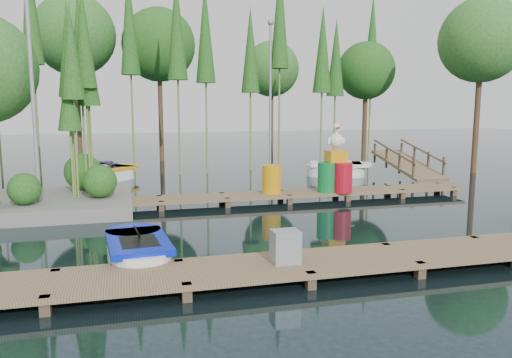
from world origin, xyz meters
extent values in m
plane|color=#1B2D32|center=(0.00, 0.00, 0.00)|extent=(90.00, 90.00, 0.00)
cube|color=brown|center=(0.00, -4.50, 0.25)|extent=(18.00, 1.50, 0.10)
cube|color=#4D3A2A|center=(-4.30, -5.13, 0.05)|extent=(0.16, 0.16, 0.50)
cube|color=#4D3A2A|center=(-4.30, -3.87, 0.05)|extent=(0.16, 0.16, 0.50)
cube|color=#4D3A2A|center=(-2.15, -5.13, 0.05)|extent=(0.16, 0.16, 0.50)
cube|color=#4D3A2A|center=(-2.15, -3.87, 0.05)|extent=(0.16, 0.16, 0.50)
cube|color=#4D3A2A|center=(0.00, -5.13, 0.05)|extent=(0.16, 0.16, 0.50)
cube|color=#4D3A2A|center=(0.00, -3.87, 0.05)|extent=(0.16, 0.16, 0.50)
cube|color=#4D3A2A|center=(2.15, -5.13, 0.05)|extent=(0.16, 0.16, 0.50)
cube|color=#4D3A2A|center=(2.15, -3.87, 0.05)|extent=(0.16, 0.16, 0.50)
cube|color=#4D3A2A|center=(4.30, -3.87, 0.05)|extent=(0.16, 0.16, 0.50)
cube|color=brown|center=(1.00, 2.50, 0.25)|extent=(15.00, 1.20, 0.10)
cube|color=#4D3A2A|center=(-6.10, 2.02, 0.05)|extent=(0.16, 0.16, 0.50)
cube|color=#4D3A2A|center=(-6.10, 2.98, 0.05)|extent=(0.16, 0.16, 0.50)
cube|color=#4D3A2A|center=(-4.07, 2.02, 0.05)|extent=(0.16, 0.16, 0.50)
cube|color=#4D3A2A|center=(-4.07, 2.98, 0.05)|extent=(0.16, 0.16, 0.50)
cube|color=#4D3A2A|center=(-2.04, 2.02, 0.05)|extent=(0.16, 0.16, 0.50)
cube|color=#4D3A2A|center=(-2.04, 2.98, 0.05)|extent=(0.16, 0.16, 0.50)
cube|color=#4D3A2A|center=(-0.01, 2.02, 0.05)|extent=(0.16, 0.16, 0.50)
cube|color=#4D3A2A|center=(-0.01, 2.98, 0.05)|extent=(0.16, 0.16, 0.50)
cube|color=#4D3A2A|center=(2.01, 2.02, 0.05)|extent=(0.16, 0.16, 0.50)
cube|color=#4D3A2A|center=(2.01, 2.98, 0.05)|extent=(0.16, 0.16, 0.50)
cube|color=#4D3A2A|center=(4.04, 2.02, 0.05)|extent=(0.16, 0.16, 0.50)
cube|color=#4D3A2A|center=(4.04, 2.98, 0.05)|extent=(0.16, 0.16, 0.50)
cube|color=#4D3A2A|center=(6.07, 2.02, 0.05)|extent=(0.16, 0.16, 0.50)
cube|color=#4D3A2A|center=(6.07, 2.98, 0.05)|extent=(0.16, 0.16, 0.50)
cube|color=#4D3A2A|center=(8.10, 2.02, 0.05)|extent=(0.16, 0.16, 0.50)
cube|color=#4D3A2A|center=(8.10, 2.98, 0.05)|extent=(0.16, 0.16, 0.50)
cube|color=slate|center=(-6.00, 3.00, 0.18)|extent=(6.20, 4.20, 0.42)
sphere|color=#275F1E|center=(-5.80, 2.00, 0.84)|extent=(0.90, 0.90, 0.90)
sphere|color=#275F1E|center=(-4.40, 4.20, 0.99)|extent=(1.20, 1.20, 1.20)
sphere|color=#275F1E|center=(-3.80, 2.60, 0.89)|extent=(1.00, 1.00, 1.00)
cylinder|color=olive|center=(-4.25, 3.56, 2.97)|extent=(0.07, 0.07, 5.93)
cone|color=#275F1E|center=(-4.25, 3.56, 5.04)|extent=(0.70, 0.70, 2.97)
cylinder|color=olive|center=(-4.57, 3.40, 2.83)|extent=(0.07, 0.07, 5.66)
cone|color=#275F1E|center=(-4.57, 3.40, 4.81)|extent=(0.70, 0.70, 2.83)
cylinder|color=olive|center=(-4.07, 3.59, 2.61)|extent=(0.07, 0.07, 5.22)
cone|color=#275F1E|center=(-4.07, 3.59, 4.44)|extent=(0.70, 0.70, 2.61)
cylinder|color=olive|center=(-4.44, 2.78, 2.76)|extent=(0.07, 0.07, 5.53)
cone|color=#275F1E|center=(-4.44, 2.78, 4.70)|extent=(0.70, 0.70, 2.76)
cylinder|color=olive|center=(-4.59, 2.90, 2.01)|extent=(0.07, 0.07, 4.01)
cone|color=#275F1E|center=(-4.59, 2.90, 3.41)|extent=(0.70, 0.70, 2.01)
cylinder|color=olive|center=(-4.13, 3.45, 3.05)|extent=(0.07, 0.07, 6.11)
cone|color=#275F1E|center=(-4.13, 3.45, 5.19)|extent=(0.70, 0.70, 3.05)
cylinder|color=#4B3420|center=(12.74, 6.90, 3.03)|extent=(0.26, 0.26, 6.06)
sphere|color=#36732B|center=(12.74, 6.90, 6.06)|extent=(3.81, 3.81, 3.81)
cylinder|color=#4B3420|center=(9.99, 12.65, 2.51)|extent=(0.26, 0.26, 5.02)
sphere|color=#275F1E|center=(9.99, 12.65, 5.02)|extent=(3.16, 3.16, 3.16)
cylinder|color=#4B3420|center=(5.74, 16.70, 2.65)|extent=(0.26, 0.26, 5.31)
sphere|color=#36732B|center=(5.74, 16.70, 5.31)|extent=(3.34, 3.34, 3.34)
cylinder|color=#4B3420|center=(-1.00, 16.03, 3.23)|extent=(0.26, 0.26, 6.46)
sphere|color=#275F1E|center=(-1.00, 16.03, 6.46)|extent=(4.06, 4.06, 4.06)
cylinder|color=#4B3420|center=(-5.41, 16.00, 3.43)|extent=(0.26, 0.26, 6.85)
sphere|color=#36732B|center=(-5.41, 16.00, 6.85)|extent=(4.31, 4.31, 4.31)
cylinder|color=olive|center=(-6.71, 10.82, 4.83)|extent=(0.09, 0.09, 9.66)
cone|color=#275F1E|center=(-6.71, 10.82, 7.54)|extent=(0.90, 0.90, 5.31)
cylinder|color=olive|center=(-4.68, 11.83, 3.85)|extent=(0.09, 0.09, 7.69)
cone|color=#275F1E|center=(-4.68, 11.83, 6.00)|extent=(0.90, 0.90, 4.23)
cylinder|color=olive|center=(-2.63, 11.48, 4.49)|extent=(0.09, 0.09, 8.99)
cone|color=#275F1E|center=(-2.63, 11.48, 7.01)|extent=(0.90, 0.90, 4.94)
cylinder|color=olive|center=(-0.63, 9.87, 4.22)|extent=(0.09, 0.09, 8.44)
cone|color=#275F1E|center=(-0.63, 9.87, 6.58)|extent=(0.90, 0.90, 4.64)
cylinder|color=olive|center=(0.65, 10.00, 4.11)|extent=(0.09, 0.09, 8.22)
cone|color=#275F1E|center=(0.65, 10.00, 6.41)|extent=(0.90, 0.90, 4.52)
cylinder|color=olive|center=(2.96, 10.87, 3.70)|extent=(0.09, 0.09, 7.41)
cone|color=#275F1E|center=(2.96, 10.87, 5.78)|extent=(0.90, 0.90, 4.07)
cylinder|color=olive|center=(4.49, 11.10, 4.89)|extent=(0.09, 0.09, 9.77)
cone|color=#275F1E|center=(4.49, 11.10, 7.62)|extent=(0.90, 0.90, 5.38)
cylinder|color=olive|center=(6.24, 9.83, 3.70)|extent=(0.09, 0.09, 7.40)
cone|color=#275F1E|center=(6.24, 9.83, 5.77)|extent=(0.90, 0.90, 4.07)
cylinder|color=olive|center=(7.63, 11.42, 3.57)|extent=(0.09, 0.09, 7.14)
cone|color=#275F1E|center=(7.63, 11.42, 5.57)|extent=(0.90, 0.90, 3.93)
cylinder|color=olive|center=(10.17, 12.43, 4.31)|extent=(0.09, 0.09, 8.61)
cone|color=#275F1E|center=(10.17, 12.43, 6.72)|extent=(0.90, 0.90, 4.74)
cylinder|color=gray|center=(-5.50, 2.50, 3.50)|extent=(0.12, 0.12, 7.00)
cylinder|color=gray|center=(4.00, 11.00, 3.50)|extent=(0.12, 0.12, 7.00)
sphere|color=gray|center=(4.00, 11.00, 7.10)|extent=(0.30, 0.30, 0.30)
cube|color=brown|center=(9.00, 6.50, 0.55)|extent=(1.50, 3.94, 0.95)
cube|color=#4D3A2A|center=(8.30, 4.90, 0.59)|extent=(0.08, 0.08, 0.90)
cube|color=#4D3A2A|center=(8.30, 6.00, 0.70)|extent=(0.08, 0.08, 0.90)
cube|color=#4D3A2A|center=(8.30, 7.10, 0.81)|extent=(0.08, 0.08, 0.90)
cube|color=#4D3A2A|center=(8.30, 8.20, 0.92)|extent=(0.08, 0.08, 0.90)
cube|color=brown|center=(8.30, 6.50, 1.15)|extent=(0.06, 3.54, 0.83)
cube|color=#4D3A2A|center=(9.70, 4.90, 0.59)|extent=(0.08, 0.08, 0.90)
cube|color=#4D3A2A|center=(9.70, 6.00, 0.70)|extent=(0.08, 0.08, 0.90)
cube|color=#4D3A2A|center=(9.70, 7.10, 0.81)|extent=(0.08, 0.08, 0.90)
cube|color=#4D3A2A|center=(9.70, 8.20, 0.92)|extent=(0.08, 0.08, 0.90)
cube|color=brown|center=(9.70, 6.50, 1.15)|extent=(0.06, 3.54, 0.83)
cube|color=white|center=(-2.86, -3.03, 0.19)|extent=(1.23, 1.24, 0.52)
cylinder|color=white|center=(-2.91, -2.46, 0.19)|extent=(1.23, 1.23, 0.52)
cylinder|color=white|center=(-2.81, -3.61, 0.19)|extent=(1.23, 1.23, 0.52)
cube|color=#0719BD|center=(-2.86, -3.03, 0.47)|extent=(1.33, 2.07, 0.13)
cylinder|color=#0719BD|center=(-2.93, -2.20, 0.47)|extent=(1.26, 1.26, 0.13)
cube|color=black|center=(-2.84, -3.22, 0.52)|extent=(0.78, 1.00, 0.06)
torus|color=black|center=(-2.87, -2.89, 0.66)|extent=(0.16, 0.27, 0.25)
cube|color=white|center=(-3.70, 8.79, 0.20)|extent=(1.67, 1.67, 0.54)
cylinder|color=white|center=(-3.27, 9.20, 0.20)|extent=(1.66, 1.66, 0.54)
cylinder|color=white|center=(-4.13, 8.38, 0.20)|extent=(1.66, 1.66, 0.54)
cube|color=orange|center=(-3.70, 8.79, 0.49)|extent=(2.31, 2.28, 0.14)
cylinder|color=orange|center=(-3.08, 9.39, 0.49)|extent=(1.69, 1.69, 0.14)
cube|color=black|center=(-3.84, 8.66, 0.53)|extent=(1.20, 1.20, 0.06)
torus|color=black|center=(-3.59, 8.90, 0.69)|extent=(0.30, 0.29, 0.26)
imported|color=#1E1E2D|center=(-3.88, 8.63, 0.77)|extent=(0.53, 0.52, 0.95)
cube|color=white|center=(6.05, 7.57, 0.21)|extent=(1.66, 1.65, 0.59)
cylinder|color=white|center=(6.66, 7.34, 0.21)|extent=(1.65, 1.65, 0.59)
cylinder|color=white|center=(5.45, 7.79, 0.21)|extent=(1.65, 1.65, 0.59)
cube|color=white|center=(6.05, 7.57, 0.53)|extent=(2.55, 2.01, 0.15)
cylinder|color=white|center=(6.94, 7.24, 0.53)|extent=(1.68, 1.68, 0.15)
cube|color=black|center=(5.85, 7.64, 0.58)|extent=(1.27, 1.11, 0.06)
torus|color=black|center=(6.20, 7.51, 0.75)|extent=(0.33, 0.25, 0.28)
imported|color=#1E1E2D|center=(5.80, 7.66, 0.80)|extent=(0.51, 0.45, 0.96)
imported|color=#1E1E2D|center=(6.28, 7.87, 0.74)|extent=(0.40, 0.34, 0.73)
cube|color=gray|center=(-0.26, -4.50, 0.60)|extent=(0.49, 0.42, 0.60)
cylinder|color=orange|center=(1.56, 2.50, 0.76)|extent=(0.62, 0.62, 0.93)
cylinder|color=#0C7331|center=(3.42, 2.29, 0.79)|extent=(0.65, 0.65, 0.98)
cylinder|color=white|center=(4.08, 2.62, 0.79)|extent=(0.65, 0.65, 0.98)
cylinder|color=#AD0C1C|center=(3.86, 2.07, 0.79)|extent=(0.65, 0.65, 0.98)
cube|color=orange|center=(3.75, 2.40, 1.47)|extent=(0.60, 0.60, 0.38)
sphere|color=white|center=(3.75, 2.40, 1.99)|extent=(0.48, 0.48, 0.48)
cylinder|color=white|center=(3.75, 2.40, 2.26)|extent=(0.11, 0.11, 0.33)
sphere|color=white|center=(3.75, 2.40, 2.45)|extent=(0.22, 0.22, 0.22)
cone|color=orange|center=(3.75, 2.18, 2.42)|extent=(0.11, 0.33, 0.11)
cube|color=white|center=(3.75, 2.40, 1.99)|extent=(0.60, 0.07, 0.20)
cylinder|color=gray|center=(4.31, 2.50, 0.59)|extent=(0.10, 0.10, 0.58)
sphere|color=white|center=(4.31, 2.50, 0.98)|extent=(0.19, 0.19, 0.19)
cube|color=gray|center=(4.31, 2.50, 0.98)|extent=(0.48, 0.04, 0.04)
cone|color=orange|center=(4.31, 2.38, 0.98)|extent=(0.04, 0.10, 0.04)
camera|label=1|loc=(-3.04, -12.91, 3.18)|focal=35.00mm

